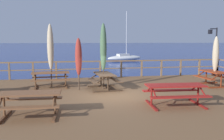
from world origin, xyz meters
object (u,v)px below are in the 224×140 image
Objects in this scene: picnic_table_back_left at (51,76)px; sailboat_distant at (125,58)px; patio_umbrella_tall_mid_left at (216,55)px; patio_umbrella_tall_back_left at (50,47)px; picnic_table_back_right at (175,90)px; patio_umbrella_short_back at (79,57)px; lamp_post_hooked at (214,44)px; patio_umbrella_tall_front at (103,47)px; picnic_table_front_right at (104,78)px; picnic_table_front_left at (213,75)px; picnic_table_mid_left at (30,99)px.

picnic_table_back_left is 26.58m from sailboat_distant.
patio_umbrella_tall_mid_left is 8.46m from patio_umbrella_tall_back_left.
sailboat_distant is (9.59, 24.76, -2.37)m from patio_umbrella_tall_back_left.
patio_umbrella_short_back reaches higher than picnic_table_back_right.
patio_umbrella_tall_mid_left is 3.84m from lamp_post_hooked.
picnic_table_front_right is at bearing -50.03° from patio_umbrella_tall_front.
picnic_table_front_left is 8.56m from patio_umbrella_tall_back_left.
picnic_table_back_right is 4.89m from patio_umbrella_short_back.
sailboat_distant reaches higher than patio_umbrella_tall_mid_left.
picnic_table_front_left is at bearing -7.40° from picnic_table_back_left.
picnic_table_back_right is 0.69× the size of patio_umbrella_tall_front.
picnic_table_front_right and picnic_table_back_left have the same top height.
picnic_table_mid_left is 0.76× the size of patio_umbrella_tall_mid_left.
patio_umbrella_short_back is 0.32× the size of sailboat_distant.
lamp_post_hooked reaches higher than picnic_table_front_right.
patio_umbrella_tall_mid_left is (3.69, 3.26, 1.07)m from picnic_table_back_right.
patio_umbrella_short_back is at bearing -36.65° from patio_umbrella_tall_back_left.
sailboat_distant is (1.22, 25.93, -1.98)m from patio_umbrella_tall_mid_left.
picnic_table_front_right is 8.49m from lamp_post_hooked.
picnic_table_front_left is 5.78m from picnic_table_front_right.
picnic_table_back_right is 1.31× the size of picnic_table_front_left.
patio_umbrella_tall_mid_left reaches higher than picnic_table_front_right.
patio_umbrella_tall_mid_left is 7.03m from patio_umbrella_short_back.
sailboat_distant is at bearing 91.90° from lamp_post_hooked.
patio_umbrella_tall_front is at bearing 3.02° from patio_umbrella_short_back.
picnic_table_mid_left is 31.27m from sailboat_distant.
picnic_table_back_left is 4.88m from picnic_table_mid_left.
picnic_table_back_left is 0.76× the size of patio_umbrella_tall_mid_left.
sailboat_distant is at bearing 74.77° from picnic_table_front_right.
picnic_table_back_left is 0.25× the size of sailboat_distant.
picnic_table_back_right is at bearing -58.51° from picnic_table_front_right.
lamp_post_hooked reaches higher than picnic_table_mid_left.
picnic_table_front_right is 0.59× the size of patio_umbrella_tall_front.
patio_umbrella_tall_back_left is at bearing -168.55° from lamp_post_hooked.
picnic_table_front_right is 0.25× the size of sailboat_distant.
patio_umbrella_tall_back_left reaches higher than patio_umbrella_tall_front.
patio_umbrella_tall_front is at bearing 53.90° from picnic_table_mid_left.
picnic_table_back_left is 1.47m from patio_umbrella_tall_back_left.
picnic_table_front_right is 0.97× the size of picnic_table_back_left.
picnic_table_front_right is 3.13m from patio_umbrella_tall_back_left.
sailboat_distant is at bearing 68.83° from patio_umbrella_tall_back_left.
patio_umbrella_tall_front is at bearing 177.76° from patio_umbrella_tall_mid_left.
picnic_table_back_left is 1.99m from patio_umbrella_short_back.
picnic_table_mid_left is at bearing -156.45° from picnic_table_front_left.
sailboat_distant reaches higher than patio_umbrella_short_back.
patio_umbrella_tall_back_left is at bearing 159.70° from patio_umbrella_tall_front.
patio_umbrella_short_back is (1.68, 3.87, 1.02)m from picnic_table_mid_left.
patio_umbrella_tall_front is 1.28× the size of patio_umbrella_short_back.
picnic_table_back_right is 4.04m from picnic_table_front_right.
patio_umbrella_tall_back_left is (-2.58, 0.98, 1.48)m from picnic_table_front_right.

